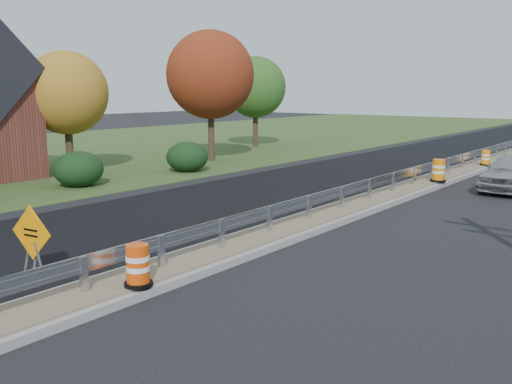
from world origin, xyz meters
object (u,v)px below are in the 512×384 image
Objects in this scene: caution_sign at (33,261)px; barrel_median_near at (138,266)px; barrel_median_mid at (439,171)px; barrel_median_far at (486,158)px.

barrel_median_near is at bearing 7.01° from caution_sign.
barrel_median_mid reaches higher than barrel_median_near.
barrel_median_far is (2.59, 23.75, 0.19)m from caution_sign.
barrel_median_near is 23.05m from barrel_median_far.
barrel_median_near is (2.59, 0.69, 0.21)m from caution_sign.
caution_sign reaches higher than barrel_median_near.
barrel_median_mid is at bearing -90.00° from barrel_median_far.
caution_sign is 2.69m from barrel_median_near.
barrel_median_near is 16.37m from barrel_median_mid.
caution_sign reaches higher than barrel_median_far.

